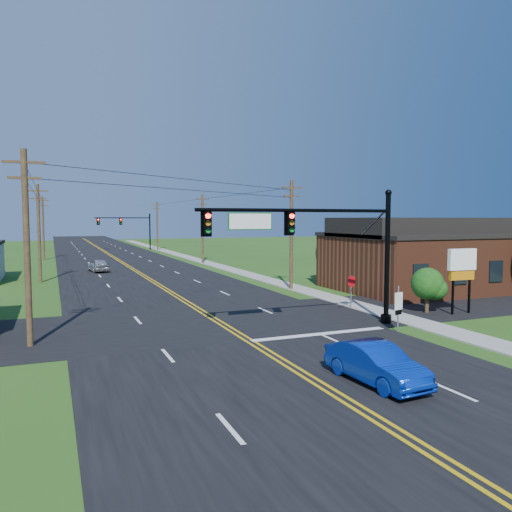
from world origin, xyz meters
name	(u,v)px	position (x,y,z in m)	size (l,w,h in m)	color
ground	(319,389)	(0.00, 0.00, 0.00)	(260.00, 260.00, 0.00)	#274814
road_main	(124,265)	(0.00, 50.00, 0.02)	(16.00, 220.00, 0.04)	black
road_cross	(215,322)	(0.00, 12.00, 0.02)	(70.00, 10.00, 0.04)	black
sidewalk	(228,269)	(10.50, 40.00, 0.04)	(2.00, 160.00, 0.08)	gray
signal_mast_main	(317,240)	(4.34, 8.00, 4.75)	(11.30, 0.60, 7.48)	black
signal_mast_far	(126,226)	(4.44, 80.00, 4.55)	(10.98, 0.60, 7.48)	black
brick_building	(423,261)	(20.00, 18.00, 2.35)	(14.20, 11.20, 4.70)	#5F2D1B
utility_pole_left_a	(27,244)	(-9.50, 10.00, 4.72)	(1.80, 0.28, 9.00)	#311F16
utility_pole_left_b	(39,231)	(-9.50, 35.00, 4.72)	(1.80, 0.28, 9.00)	#311F16
utility_pole_left_c	(43,227)	(-9.50, 62.00, 4.72)	(1.80, 0.28, 9.00)	#311F16
utility_pole_right_a	(291,233)	(9.80, 22.00, 4.72)	(1.80, 0.28, 9.00)	#311F16
utility_pole_right_b	(203,227)	(9.80, 48.00, 4.72)	(1.80, 0.28, 9.00)	#311F16
utility_pole_right_c	(157,225)	(9.80, 78.00, 4.72)	(1.80, 0.28, 9.00)	#311F16
tree_right_back	(331,253)	(16.00, 26.00, 2.60)	(3.00, 3.00, 4.10)	#311F16
shrub_corner	(427,284)	(13.00, 9.50, 1.85)	(2.00, 2.00, 2.86)	#311F16
blue_car	(376,365)	(2.08, -0.35, 0.71)	(1.51, 4.32, 1.42)	#0728A0
distant_car	(98,266)	(-3.79, 42.32, 0.71)	(1.67, 4.15, 1.41)	#9FA0A4
route_sign	(398,305)	(8.04, 5.98, 1.41)	(0.59, 0.18, 2.41)	slate
stop_sign	(351,285)	(9.55, 12.67, 1.57)	(0.76, 0.21, 2.18)	slate
pylon_sign	(462,267)	(14.74, 8.49, 2.95)	(1.98, 0.36, 4.04)	black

